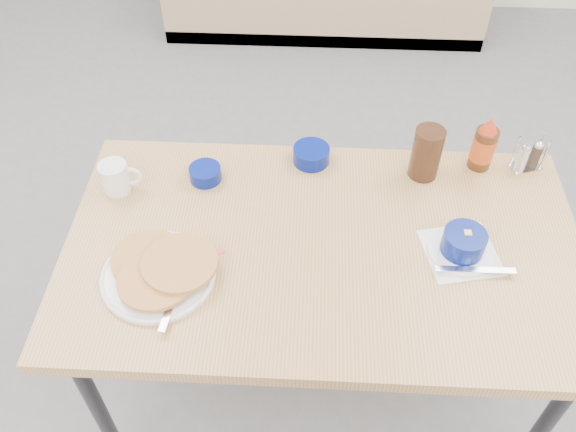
{
  "coord_description": "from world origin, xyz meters",
  "views": [
    {
      "loc": [
        -0.04,
        -0.81,
        2.02
      ],
      "look_at": [
        -0.1,
        0.29,
        0.82
      ],
      "focal_mm": 38.0,
      "sensor_mm": 36.0,
      "label": 1
    }
  ],
  "objects_px": {
    "coffee_mug": "(116,177)",
    "syrup_bottle": "(484,146)",
    "pancake_plate": "(160,271)",
    "grits_setting": "(463,245)",
    "butter_bowl": "(311,155)",
    "dining_table": "(323,259)",
    "amber_tumbler": "(426,153)",
    "condiment_caddy": "(529,157)",
    "creamer_bowl": "(205,174)"
  },
  "relations": [
    {
      "from": "amber_tumbler",
      "to": "condiment_caddy",
      "type": "xyz_separation_m",
      "value": [
        0.32,
        0.05,
        -0.04
      ]
    },
    {
      "from": "creamer_bowl",
      "to": "condiment_caddy",
      "type": "xyz_separation_m",
      "value": [
        0.96,
        0.1,
        0.02
      ]
    },
    {
      "from": "dining_table",
      "to": "pancake_plate",
      "type": "bearing_deg",
      "value": -163.04
    },
    {
      "from": "pancake_plate",
      "to": "butter_bowl",
      "type": "bearing_deg",
      "value": 50.87
    },
    {
      "from": "butter_bowl",
      "to": "dining_table",
      "type": "bearing_deg",
      "value": -82.74
    },
    {
      "from": "butter_bowl",
      "to": "syrup_bottle",
      "type": "distance_m",
      "value": 0.51
    },
    {
      "from": "amber_tumbler",
      "to": "butter_bowl",
      "type": "bearing_deg",
      "value": 173.23
    },
    {
      "from": "butter_bowl",
      "to": "syrup_bottle",
      "type": "bearing_deg",
      "value": 0.7
    },
    {
      "from": "grits_setting",
      "to": "amber_tumbler",
      "type": "distance_m",
      "value": 0.32
    },
    {
      "from": "dining_table",
      "to": "amber_tumbler",
      "type": "distance_m",
      "value": 0.44
    },
    {
      "from": "coffee_mug",
      "to": "grits_setting",
      "type": "xyz_separation_m",
      "value": [
        0.97,
        -0.2,
        -0.01
      ]
    },
    {
      "from": "pancake_plate",
      "to": "grits_setting",
      "type": "height_order",
      "value": "grits_setting"
    },
    {
      "from": "grits_setting",
      "to": "butter_bowl",
      "type": "bearing_deg",
      "value": 139.71
    },
    {
      "from": "coffee_mug",
      "to": "creamer_bowl",
      "type": "height_order",
      "value": "coffee_mug"
    },
    {
      "from": "pancake_plate",
      "to": "amber_tumbler",
      "type": "height_order",
      "value": "amber_tumbler"
    },
    {
      "from": "grits_setting",
      "to": "amber_tumbler",
      "type": "relative_size",
      "value": 1.47
    },
    {
      "from": "dining_table",
      "to": "condiment_caddy",
      "type": "distance_m",
      "value": 0.7
    },
    {
      "from": "condiment_caddy",
      "to": "syrup_bottle",
      "type": "xyz_separation_m",
      "value": [
        -0.14,
        0.0,
        0.04
      ]
    },
    {
      "from": "coffee_mug",
      "to": "syrup_bottle",
      "type": "distance_m",
      "value": 1.08
    },
    {
      "from": "butter_bowl",
      "to": "amber_tumbler",
      "type": "relative_size",
      "value": 0.68
    },
    {
      "from": "coffee_mug",
      "to": "creamer_bowl",
      "type": "xyz_separation_m",
      "value": [
        0.25,
        0.05,
        -0.03
      ]
    },
    {
      "from": "coffee_mug",
      "to": "syrup_bottle",
      "type": "relative_size",
      "value": 0.67
    },
    {
      "from": "grits_setting",
      "to": "syrup_bottle",
      "type": "height_order",
      "value": "syrup_bottle"
    },
    {
      "from": "butter_bowl",
      "to": "amber_tumbler",
      "type": "bearing_deg",
      "value": -6.77
    },
    {
      "from": "grits_setting",
      "to": "dining_table",
      "type": "bearing_deg",
      "value": 178.23
    },
    {
      "from": "butter_bowl",
      "to": "syrup_bottle",
      "type": "height_order",
      "value": "syrup_bottle"
    },
    {
      "from": "butter_bowl",
      "to": "condiment_caddy",
      "type": "relative_size",
      "value": 1.01
    },
    {
      "from": "dining_table",
      "to": "creamer_bowl",
      "type": "distance_m",
      "value": 0.43
    },
    {
      "from": "condiment_caddy",
      "to": "coffee_mug",
      "type": "bearing_deg",
      "value": 169.7
    },
    {
      "from": "coffee_mug",
      "to": "amber_tumbler",
      "type": "height_order",
      "value": "amber_tumbler"
    },
    {
      "from": "dining_table",
      "to": "condiment_caddy",
      "type": "relative_size",
      "value": 12.65
    },
    {
      "from": "dining_table",
      "to": "grits_setting",
      "type": "distance_m",
      "value": 0.38
    },
    {
      "from": "grits_setting",
      "to": "condiment_caddy",
      "type": "xyz_separation_m",
      "value": [
        0.24,
        0.35,
        0.01
      ]
    },
    {
      "from": "pancake_plate",
      "to": "condiment_caddy",
      "type": "height_order",
      "value": "condiment_caddy"
    },
    {
      "from": "coffee_mug",
      "to": "butter_bowl",
      "type": "relative_size",
      "value": 1.08
    },
    {
      "from": "creamer_bowl",
      "to": "condiment_caddy",
      "type": "relative_size",
      "value": 0.86
    },
    {
      "from": "dining_table",
      "to": "grits_setting",
      "type": "xyz_separation_m",
      "value": [
        0.36,
        -0.01,
        0.1
      ]
    },
    {
      "from": "creamer_bowl",
      "to": "syrup_bottle",
      "type": "distance_m",
      "value": 0.83
    },
    {
      "from": "dining_table",
      "to": "condiment_caddy",
      "type": "bearing_deg",
      "value": 29.21
    },
    {
      "from": "dining_table",
      "to": "butter_bowl",
      "type": "xyz_separation_m",
      "value": [
        -0.04,
        0.33,
        0.09
      ]
    },
    {
      "from": "pancake_plate",
      "to": "syrup_bottle",
      "type": "height_order",
      "value": "syrup_bottle"
    },
    {
      "from": "creamer_bowl",
      "to": "condiment_caddy",
      "type": "bearing_deg",
      "value": 6.01
    },
    {
      "from": "grits_setting",
      "to": "amber_tumbler",
      "type": "bearing_deg",
      "value": 103.3
    },
    {
      "from": "amber_tumbler",
      "to": "syrup_bottle",
      "type": "bearing_deg",
      "value": 14.82
    },
    {
      "from": "coffee_mug",
      "to": "syrup_bottle",
      "type": "bearing_deg",
      "value": 8.32
    },
    {
      "from": "condiment_caddy",
      "to": "amber_tumbler",
      "type": "bearing_deg",
      "value": 170.63
    },
    {
      "from": "coffee_mug",
      "to": "condiment_caddy",
      "type": "relative_size",
      "value": 1.08
    },
    {
      "from": "coffee_mug",
      "to": "amber_tumbler",
      "type": "distance_m",
      "value": 0.9
    },
    {
      "from": "coffee_mug",
      "to": "amber_tumbler",
      "type": "relative_size",
      "value": 0.73
    },
    {
      "from": "pancake_plate",
      "to": "grits_setting",
      "type": "relative_size",
      "value": 1.33
    }
  ]
}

